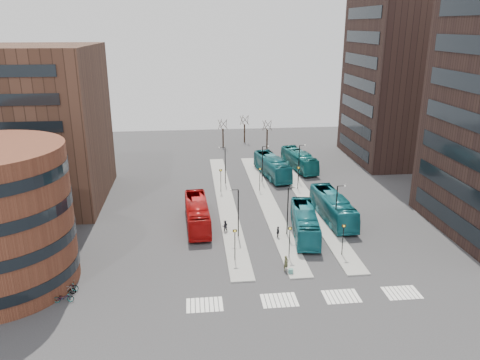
{
  "coord_description": "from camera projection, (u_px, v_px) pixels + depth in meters",
  "views": [
    {
      "loc": [
        -8.77,
        -33.4,
        24.56
      ],
      "look_at": [
        -2.43,
        24.99,
        5.0
      ],
      "focal_mm": 35.0,
      "sensor_mm": 36.0,
      "label": 1
    }
  ],
  "objects": [
    {
      "name": "office_block",
      "position": [
        9.0,
        127.0,
        65.26
      ],
      "size": [
        25.0,
        20.12,
        22.0
      ],
      "color": "#492E22",
      "rests_on": "ground"
    },
    {
      "name": "bicycle_mid",
      "position": [
        67.0,
        289.0,
        44.67
      ],
      "size": [
        1.72,
        0.65,
        1.01
      ],
      "primitive_type": "imported",
      "rotation": [
        0.0,
        0.0,
        1.47
      ],
      "color": "gray",
      "rests_on": "ground"
    },
    {
      "name": "ground",
      "position": [
        299.0,
        325.0,
        40.16
      ],
      "size": [
        160.0,
        160.0,
        0.0
      ],
      "primitive_type": "plane",
      "color": "#2A2A2C",
      "rests_on": "ground"
    },
    {
      "name": "commuter_b",
      "position": [
        278.0,
        232.0,
        56.33
      ],
      "size": [
        0.46,
        0.93,
        1.53
      ],
      "primitive_type": "imported",
      "rotation": [
        0.0,
        0.0,
        1.47
      ],
      "color": "black",
      "rests_on": "ground"
    },
    {
      "name": "island_mid",
      "position": [
        266.0,
        200.0,
        68.64
      ],
      "size": [
        2.5,
        45.0,
        0.15
      ],
      "primitive_type": "cube",
      "color": "gray",
      "rests_on": "ground"
    },
    {
      "name": "bare_trees",
      "position": [
        245.0,
        133.0,
        98.69
      ],
      "size": [
        10.97,
        8.14,
        5.9
      ],
      "color": "black",
      "rests_on": "ground"
    },
    {
      "name": "bicycle_far",
      "position": [
        68.0,
        287.0,
        45.15
      ],
      "size": [
        1.94,
        0.78,
        1.0
      ],
      "primitive_type": "imported",
      "rotation": [
        0.0,
        0.0,
        1.51
      ],
      "color": "gray",
      "rests_on": "ground"
    },
    {
      "name": "tower_far",
      "position": [
        411.0,
        79.0,
        85.86
      ],
      "size": [
        20.12,
        20.0,
        30.0
      ],
      "color": "black",
      "rests_on": "ground"
    },
    {
      "name": "commuter_c",
      "position": [
        297.0,
        235.0,
        55.74
      ],
      "size": [
        0.96,
        1.1,
        1.47
      ],
      "primitive_type": "imported",
      "rotation": [
        0.0,
        0.0,
        4.17
      ],
      "color": "black",
      "rests_on": "ground"
    },
    {
      "name": "commuter_a",
      "position": [
        225.0,
        226.0,
        57.94
      ],
      "size": [
        0.79,
        0.63,
        1.59
      ],
      "primitive_type": "imported",
      "rotation": [
        0.0,
        0.0,
        3.17
      ],
      "color": "black",
      "rests_on": "ground"
    },
    {
      "name": "lamp_posts",
      "position": [
        273.0,
        182.0,
        65.71
      ],
      "size": [
        14.04,
        20.24,
        6.12
      ],
      "color": "black",
      "rests_on": "ground"
    },
    {
      "name": "suitcase",
      "position": [
        291.0,
        272.0,
        48.28
      ],
      "size": [
        0.57,
        0.5,
        0.6
      ],
      "primitive_type": "cube",
      "rotation": [
        0.0,
        0.0,
        -0.28
      ],
      "color": "#1C2F9D",
      "rests_on": "ground"
    },
    {
      "name": "teal_bus_b",
      "position": [
        272.0,
        166.0,
        79.25
      ],
      "size": [
        4.74,
        12.58,
        3.42
      ],
      "primitive_type": "imported",
      "rotation": [
        0.0,
        0.0,
        0.16
      ],
      "color": "#135B63",
      "rests_on": "ground"
    },
    {
      "name": "teal_bus_a",
      "position": [
        305.0,
        223.0,
        57.07
      ],
      "size": [
        4.27,
        11.68,
        3.18
      ],
      "primitive_type": "imported",
      "rotation": [
        0.0,
        0.0,
        -0.14
      ],
      "color": "#15626D",
      "rests_on": "ground"
    },
    {
      "name": "crosswalk_stripes",
      "position": [
        308.0,
        298.0,
        44.11
      ],
      "size": [
        22.35,
        2.4,
        0.01
      ],
      "color": "silver",
      "rests_on": "ground"
    },
    {
      "name": "teal_bus_d",
      "position": [
        299.0,
        160.0,
        83.26
      ],
      "size": [
        4.56,
        11.93,
        3.24
      ],
      "primitive_type": "imported",
      "rotation": [
        0.0,
        0.0,
        0.16
      ],
      "color": "#136162",
      "rests_on": "ground"
    },
    {
      "name": "traveller",
      "position": [
        286.0,
        263.0,
        48.89
      ],
      "size": [
        0.73,
        0.65,
        1.68
      ],
      "primitive_type": "imported",
      "rotation": [
        0.0,
        0.0,
        0.52
      ],
      "color": "#434328",
      "rests_on": "ground"
    },
    {
      "name": "island_left",
      "position": [
        226.0,
        202.0,
        68.03
      ],
      "size": [
        2.5,
        45.0,
        0.15
      ],
      "primitive_type": "cube",
      "color": "gray",
      "rests_on": "ground"
    },
    {
      "name": "red_bus",
      "position": [
        197.0,
        213.0,
        59.74
      ],
      "size": [
        3.18,
        11.73,
        3.24
      ],
      "primitive_type": "imported",
      "rotation": [
        0.0,
        0.0,
        0.04
      ],
      "color": "#AD0D0D",
      "rests_on": "ground"
    },
    {
      "name": "bicycle_near",
      "position": [
        64.0,
        298.0,
        43.37
      ],
      "size": [
        1.87,
        0.71,
        0.97
      ],
      "primitive_type": "imported",
      "rotation": [
        0.0,
        0.0,
        1.61
      ],
      "color": "gray",
      "rests_on": "ground"
    },
    {
      "name": "teal_bus_c",
      "position": [
        333.0,
        207.0,
        61.65
      ],
      "size": [
        3.27,
        12.25,
        3.38
      ],
      "primitive_type": "imported",
      "rotation": [
        0.0,
        0.0,
        0.04
      ],
      "color": "#16646E",
      "rests_on": "ground"
    },
    {
      "name": "sign_poles",
      "position": [
        272.0,
        202.0,
        61.26
      ],
      "size": [
        12.45,
        22.12,
        3.65
      ],
      "color": "black",
      "rests_on": "ground"
    },
    {
      "name": "island_right",
      "position": [
        306.0,
        198.0,
        69.26
      ],
      "size": [
        2.5,
        45.0,
        0.15
      ],
      "primitive_type": "cube",
      "color": "gray",
      "rests_on": "ground"
    }
  ]
}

